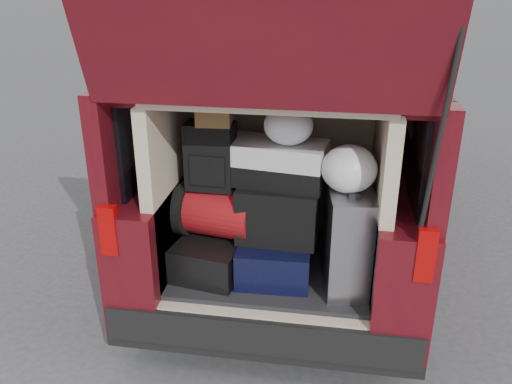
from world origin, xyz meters
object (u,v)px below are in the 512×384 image
backpack (210,156)px  silver_roller (349,241)px  black_soft_case (278,213)px  navy_hardshell (275,255)px  black_hardshell (215,253)px  twotone_duffel (277,163)px  red_duffel (217,211)px

backpack → silver_roller: bearing=-5.7°
silver_roller → black_soft_case: silver_roller is taller
navy_hardshell → black_soft_case: bearing=-1.0°
black_soft_case → backpack: backpack is taller
black_hardshell → silver_roller: bearing=4.3°
silver_roller → navy_hardshell: bearing=160.1°
navy_hardshell → twotone_duffel: twotone_duffel is taller
backpack → twotone_duffel: backpack is taller
black_hardshell → red_duffel: bearing=89.8°
black_soft_case → twotone_duffel: bearing=111.5°
silver_roller → black_soft_case: 0.46m
black_hardshell → backpack: bearing=118.1°
black_hardshell → black_soft_case: size_ratio=1.14×
black_hardshell → navy_hardshell: size_ratio=1.02×
red_duffel → backpack: 0.37m
black_hardshell → twotone_duffel: twotone_duffel is taller
red_duffel → backpack: bearing=-168.6°
black_hardshell → black_soft_case: (0.41, 0.02, 0.30)m
red_duffel → twotone_duffel: twotone_duffel is taller
navy_hardshell → backpack: (-0.41, 0.03, 0.64)m
black_hardshell → backpack: (-0.02, 0.05, 0.65)m
silver_roller → black_hardshell: bearing=167.0°
navy_hardshell → red_duffel: bearing=173.1°
navy_hardshell → twotone_duffel: 0.61m
black_hardshell → backpack: 0.65m
backpack → twotone_duffel: bearing=7.3°
silver_roller → red_duffel: 0.85m
black_hardshell → silver_roller: 0.88m
silver_roller → twotone_duffel: size_ratio=1.07×
black_soft_case → backpack: (-0.43, 0.03, 0.34)m
black_hardshell → twotone_duffel: 0.73m
navy_hardshell → red_duffel: (-0.39, 0.03, 0.27)m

